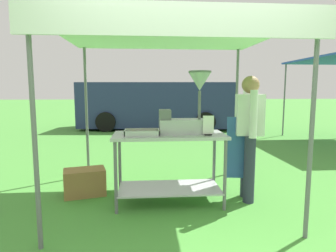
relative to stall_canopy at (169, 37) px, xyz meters
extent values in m
plane|color=#478E38|center=(0.12, 4.90, -2.08)|extent=(70.00, 70.00, 0.00)
cylinder|color=slate|center=(-1.26, -1.07, -1.02)|extent=(0.04, 0.04, 2.11)
cylinder|color=slate|center=(1.26, -1.07, -1.02)|extent=(0.04, 0.04, 2.11)
cylinder|color=slate|center=(-1.26, 1.18, -1.02)|extent=(0.04, 0.04, 2.11)
cylinder|color=slate|center=(1.26, 1.18, -1.02)|extent=(0.04, 0.04, 2.11)
cube|color=white|center=(0.00, 0.05, 0.05)|extent=(2.71, 2.45, 0.05)
cube|color=white|center=(0.00, -1.16, -0.08)|extent=(2.71, 0.02, 0.24)
cube|color=#B7B7BC|center=(0.00, -0.10, -1.20)|extent=(1.38, 0.65, 0.04)
cube|color=#B7B7BC|center=(0.00, -0.10, -1.88)|extent=(1.27, 0.60, 0.02)
cylinder|color=slate|center=(-0.64, -0.37, -1.65)|extent=(0.04, 0.04, 0.86)
cylinder|color=slate|center=(0.64, -0.37, -1.65)|extent=(0.04, 0.04, 0.86)
cylinder|color=slate|center=(-0.64, 0.18, -1.65)|extent=(0.04, 0.04, 0.86)
cylinder|color=slate|center=(0.64, 0.18, -1.65)|extent=(0.04, 0.04, 0.86)
cube|color=#B7B7BC|center=(-0.34, -0.21, -1.18)|extent=(0.41, 0.27, 0.01)
cube|color=#B7B7BC|center=(-0.34, -0.33, -1.14)|extent=(0.41, 0.01, 0.06)
cube|color=#B7B7BC|center=(-0.34, -0.08, -1.14)|extent=(0.41, 0.01, 0.06)
cube|color=#B7B7BC|center=(-0.54, -0.21, -1.14)|extent=(0.01, 0.27, 0.06)
cube|color=#B7B7BC|center=(-0.13, -0.21, -1.14)|extent=(0.01, 0.27, 0.06)
torus|color=#EAB251|center=(-0.44, -0.12, -1.16)|extent=(0.10, 0.10, 0.02)
torus|color=#EAB251|center=(-0.18, -0.21, -1.16)|extent=(0.10, 0.10, 0.02)
torus|color=#EAB251|center=(-0.37, -0.23, -1.16)|extent=(0.09, 0.09, 0.02)
torus|color=#EAB251|center=(-0.34, -0.17, -1.16)|extent=(0.08, 0.08, 0.02)
torus|color=#EAB251|center=(-0.47, -0.19, -1.16)|extent=(0.09, 0.09, 0.02)
torus|color=#EAB251|center=(-0.30, -0.22, -1.16)|extent=(0.10, 0.10, 0.02)
torus|color=#EAB251|center=(-0.23, -0.13, -1.16)|extent=(0.10, 0.10, 0.02)
cube|color=#B7B7BC|center=(0.16, -0.08, -1.09)|extent=(0.56, 0.28, 0.18)
cube|color=slate|center=(-0.05, -0.08, -0.94)|extent=(0.14, 0.22, 0.12)
cylinder|color=slate|center=(0.38, -0.08, -0.83)|extent=(0.04, 0.04, 0.35)
cone|color=#B7B7BC|center=(0.38, -0.08, -0.54)|extent=(0.27, 0.27, 0.22)
cylinder|color=slate|center=(0.38, -0.08, -0.42)|extent=(0.28, 0.28, 0.02)
cube|color=black|center=(0.46, -0.25, -1.18)|extent=(0.08, 0.05, 0.02)
cube|color=white|center=(0.46, -0.25, -1.06)|extent=(0.13, 0.02, 0.22)
cylinder|color=#2D3347|center=(1.02, -0.16, -1.65)|extent=(0.14, 0.14, 0.86)
cylinder|color=#2D3347|center=(1.05, 0.04, -1.65)|extent=(0.14, 0.14, 0.86)
cube|color=silver|center=(1.03, -0.06, -0.96)|extent=(0.37, 0.27, 0.52)
cube|color=#335BA3|center=(0.91, -0.04, -1.39)|extent=(0.32, 0.07, 0.80)
cylinder|color=silver|center=(1.00, -0.27, -0.93)|extent=(0.10, 0.10, 0.58)
cylinder|color=silver|center=(1.07, 0.16, -0.93)|extent=(0.10, 0.10, 0.58)
sphere|color=#A87A56|center=(1.03, -0.06, -0.58)|extent=(0.22, 0.22, 0.22)
cube|color=olive|center=(-1.13, 0.28, -1.90)|extent=(0.61, 0.47, 0.36)
cube|color=navy|center=(0.13, 7.12, -1.19)|extent=(5.66, 2.35, 1.60)
cube|color=#1E2833|center=(-2.01, 7.30, -0.79)|extent=(0.23, 1.62, 0.70)
cylinder|color=black|center=(-1.65, 6.34, -1.74)|extent=(0.70, 0.30, 0.68)
cylinder|color=black|center=(-1.50, 8.19, -1.74)|extent=(0.70, 0.30, 0.68)
cylinder|color=black|center=(1.76, 6.05, -1.74)|extent=(0.70, 0.30, 0.68)
cylinder|color=black|center=(1.91, 7.90, -1.74)|extent=(0.70, 0.30, 0.68)
cylinder|color=slate|center=(4.03, 5.06, -0.97)|extent=(0.04, 0.04, 2.22)
camera|label=1|loc=(-0.29, -3.62, -0.64)|focal=30.76mm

